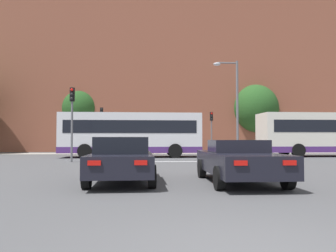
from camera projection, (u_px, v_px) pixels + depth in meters
stop_line_strip at (163, 162)px, 19.25m from camera, size 7.89×0.30×0.01m
far_pavement at (156, 153)px, 30.37m from camera, size 68.77×2.50×0.01m
brick_civic_building at (158, 63)px, 39.40m from camera, size 44.74×10.58×26.65m
car_saloon_left at (122, 159)px, 10.17m from camera, size 2.01×4.35×1.40m
car_roadster_right at (239, 161)px, 10.05m from camera, size 2.11×4.55×1.31m
bus_crossing_lead at (131, 134)px, 23.94m from camera, size 10.09×2.66×3.20m
traffic_light_far_right at (211, 125)px, 30.53m from camera, size 0.26×0.31×3.85m
traffic_light_far_left at (101, 123)px, 29.21m from camera, size 0.26×0.31×4.14m
traffic_light_near_left at (72, 112)px, 18.99m from camera, size 0.26×0.31×4.33m
street_lamp_junction at (233, 99)px, 22.50m from camera, size 1.74×0.36×6.74m
pedestrian_waiting at (153, 142)px, 29.97m from camera, size 0.39×0.46×1.74m
pedestrian_walking_east at (66, 143)px, 30.36m from camera, size 0.43×0.29×1.59m
tree_by_building at (81, 109)px, 34.73m from camera, size 4.19×4.19×6.73m
tree_distant at (255, 109)px, 35.27m from camera, size 4.94×4.94×7.18m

